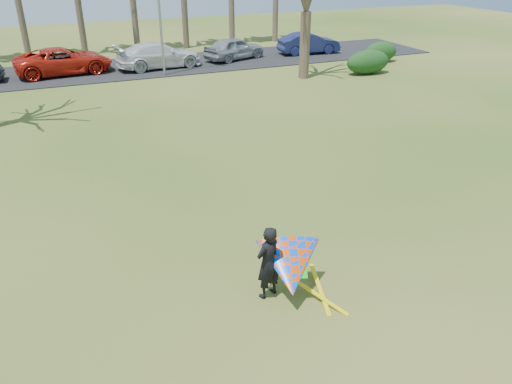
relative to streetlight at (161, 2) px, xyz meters
name	(u,v)px	position (x,y,z in m)	size (l,w,h in m)	color
ground	(285,259)	(-2.16, -22.00, -4.46)	(100.00, 100.00, 0.00)	#1E4910
parking_strip	(125,68)	(-2.16, 3.00, -4.43)	(46.00, 7.00, 0.06)	black
streetlight	(161,2)	(0.00, 0.00, 0.00)	(2.28, 0.18, 8.00)	gray
hedge_near	(368,62)	(12.18, -4.64, -3.70)	(3.07, 1.39, 1.54)	#143613
hedge_far	(381,52)	(15.14, -1.90, -3.74)	(2.59, 1.22, 1.44)	#143613
car_2	(63,61)	(-6.04, 2.75, -3.57)	(2.77, 6.01, 1.67)	#B11A0E
car_3	(159,55)	(0.04, 2.21, -3.57)	(2.34, 5.75, 1.67)	silver
car_4	(234,48)	(5.72, 2.84, -3.61)	(1.88, 4.68, 1.60)	gray
car_5	(309,43)	(11.78, 2.70, -3.63)	(1.64, 4.70, 1.55)	navy
kite_flyer	(287,266)	(-2.82, -23.42, -3.61)	(2.13, 2.39, 2.02)	black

